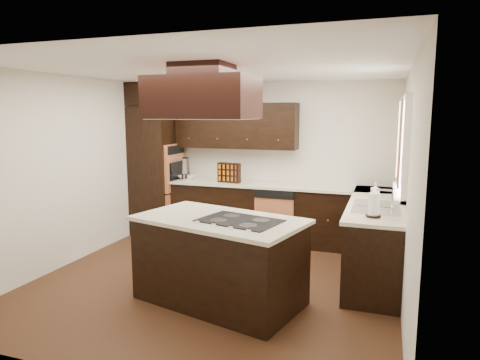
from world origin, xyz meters
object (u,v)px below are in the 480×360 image
(oven_column, at_px, (156,170))
(range_hood, at_px, (203,98))
(island, at_px, (220,262))
(spice_rack, at_px, (229,173))

(oven_column, xyz_separation_m, range_hood, (1.88, -2.25, 1.10))
(oven_column, relative_size, island, 1.26)
(range_hood, relative_size, spice_rack, 2.78)
(island, bearing_deg, range_hood, -157.62)
(island, bearing_deg, spice_rack, 122.11)
(spice_rack, bearing_deg, range_hood, -66.42)
(island, bearing_deg, oven_column, 146.51)
(range_hood, xyz_separation_m, spice_rack, (-0.56, 2.25, -1.08))
(spice_rack, bearing_deg, oven_column, -170.51)
(range_hood, bearing_deg, spice_rack, 104.05)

